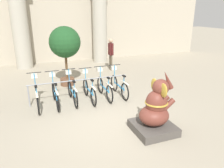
{
  "coord_description": "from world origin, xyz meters",
  "views": [
    {
      "loc": [
        -1.91,
        -5.38,
        3.12
      ],
      "look_at": [
        0.3,
        0.44,
        1.0
      ],
      "focal_mm": 35.0,
      "sensor_mm": 36.0,
      "label": 1
    }
  ],
  "objects_px": {
    "bicycle_4": "(104,87)",
    "elephant_statue": "(155,112)",
    "bicycle_1": "(55,94)",
    "bicycle_2": "(72,91)",
    "bicycle_5": "(119,85)",
    "bicycle_3": "(89,89)",
    "potted_tree": "(65,44)",
    "person_pedestrian": "(111,51)",
    "bicycle_0": "(37,96)"
  },
  "relations": [
    {
      "from": "bicycle_4",
      "to": "elephant_statue",
      "type": "bearing_deg",
      "value": -80.33
    },
    {
      "from": "bicycle_1",
      "to": "elephant_statue",
      "type": "height_order",
      "value": "elephant_statue"
    },
    {
      "from": "bicycle_2",
      "to": "bicycle_4",
      "type": "xyz_separation_m",
      "value": [
        1.19,
        -0.03,
        0.0
      ]
    },
    {
      "from": "bicycle_2",
      "to": "bicycle_5",
      "type": "distance_m",
      "value": 1.79
    },
    {
      "from": "bicycle_3",
      "to": "potted_tree",
      "type": "distance_m",
      "value": 2.44
    },
    {
      "from": "bicycle_4",
      "to": "bicycle_3",
      "type": "bearing_deg",
      "value": -175.76
    },
    {
      "from": "bicycle_1",
      "to": "person_pedestrian",
      "type": "height_order",
      "value": "person_pedestrian"
    },
    {
      "from": "bicycle_0",
      "to": "bicycle_5",
      "type": "height_order",
      "value": "same"
    },
    {
      "from": "bicycle_3",
      "to": "person_pedestrian",
      "type": "distance_m",
      "value": 4.32
    },
    {
      "from": "bicycle_1",
      "to": "bicycle_4",
      "type": "xyz_separation_m",
      "value": [
        1.79,
        0.04,
        0.0
      ]
    },
    {
      "from": "bicycle_0",
      "to": "bicycle_5",
      "type": "distance_m",
      "value": 2.98
    },
    {
      "from": "bicycle_2",
      "to": "person_pedestrian",
      "type": "xyz_separation_m",
      "value": [
        2.81,
        3.59,
        0.61
      ]
    },
    {
      "from": "elephant_statue",
      "to": "potted_tree",
      "type": "bearing_deg",
      "value": 107.82
    },
    {
      "from": "bicycle_0",
      "to": "potted_tree",
      "type": "height_order",
      "value": "potted_tree"
    },
    {
      "from": "bicycle_4",
      "to": "person_pedestrian",
      "type": "xyz_separation_m",
      "value": [
        1.62,
        3.62,
        0.61
      ]
    },
    {
      "from": "bicycle_1",
      "to": "potted_tree",
      "type": "xyz_separation_m",
      "value": [
        0.75,
        1.97,
        1.37
      ]
    },
    {
      "from": "bicycle_4",
      "to": "bicycle_5",
      "type": "height_order",
      "value": "same"
    },
    {
      "from": "bicycle_4",
      "to": "person_pedestrian",
      "type": "height_order",
      "value": "person_pedestrian"
    },
    {
      "from": "bicycle_1",
      "to": "person_pedestrian",
      "type": "distance_m",
      "value": 5.04
    },
    {
      "from": "bicycle_5",
      "to": "elephant_statue",
      "type": "distance_m",
      "value": 2.81
    },
    {
      "from": "bicycle_4",
      "to": "bicycle_1",
      "type": "bearing_deg",
      "value": -178.64
    },
    {
      "from": "elephant_statue",
      "to": "person_pedestrian",
      "type": "relative_size",
      "value": 1.0
    },
    {
      "from": "bicycle_2",
      "to": "person_pedestrian",
      "type": "height_order",
      "value": "person_pedestrian"
    },
    {
      "from": "bicycle_5",
      "to": "person_pedestrian",
      "type": "height_order",
      "value": "person_pedestrian"
    },
    {
      "from": "bicycle_2",
      "to": "bicycle_1",
      "type": "bearing_deg",
      "value": -172.94
    },
    {
      "from": "bicycle_3",
      "to": "bicycle_2",
      "type": "bearing_deg",
      "value": 172.76
    },
    {
      "from": "bicycle_5",
      "to": "elephant_statue",
      "type": "height_order",
      "value": "elephant_statue"
    },
    {
      "from": "bicycle_0",
      "to": "elephant_statue",
      "type": "xyz_separation_m",
      "value": [
        2.86,
        -2.75,
        0.16
      ]
    },
    {
      "from": "person_pedestrian",
      "to": "bicycle_5",
      "type": "bearing_deg",
      "value": -105.85
    },
    {
      "from": "bicycle_5",
      "to": "bicycle_4",
      "type": "bearing_deg",
      "value": -177.26
    },
    {
      "from": "bicycle_1",
      "to": "bicycle_4",
      "type": "distance_m",
      "value": 1.79
    },
    {
      "from": "bicycle_2",
      "to": "person_pedestrian",
      "type": "relative_size",
      "value": 1.01
    },
    {
      "from": "bicycle_3",
      "to": "bicycle_5",
      "type": "height_order",
      "value": "same"
    },
    {
      "from": "bicycle_0",
      "to": "bicycle_5",
      "type": "bearing_deg",
      "value": 1.02
    },
    {
      "from": "elephant_statue",
      "to": "potted_tree",
      "type": "distance_m",
      "value": 5.08
    },
    {
      "from": "bicycle_2",
      "to": "potted_tree",
      "type": "bearing_deg",
      "value": 85.37
    },
    {
      "from": "bicycle_1",
      "to": "bicycle_3",
      "type": "distance_m",
      "value": 1.19
    },
    {
      "from": "person_pedestrian",
      "to": "potted_tree",
      "type": "height_order",
      "value": "potted_tree"
    },
    {
      "from": "bicycle_0",
      "to": "potted_tree",
      "type": "relative_size",
      "value": 0.68
    },
    {
      "from": "bicycle_0",
      "to": "bicycle_1",
      "type": "distance_m",
      "value": 0.6
    },
    {
      "from": "bicycle_1",
      "to": "elephant_statue",
      "type": "bearing_deg",
      "value": -50.39
    },
    {
      "from": "bicycle_1",
      "to": "bicycle_2",
      "type": "bearing_deg",
      "value": 7.06
    },
    {
      "from": "bicycle_2",
      "to": "potted_tree",
      "type": "distance_m",
      "value": 2.34
    },
    {
      "from": "bicycle_4",
      "to": "elephant_statue",
      "type": "distance_m",
      "value": 2.82
    },
    {
      "from": "bicycle_1",
      "to": "potted_tree",
      "type": "height_order",
      "value": "potted_tree"
    },
    {
      "from": "bicycle_4",
      "to": "person_pedestrian",
      "type": "bearing_deg",
      "value": 65.94
    },
    {
      "from": "bicycle_1",
      "to": "elephant_statue",
      "type": "distance_m",
      "value": 3.55
    },
    {
      "from": "bicycle_4",
      "to": "potted_tree",
      "type": "distance_m",
      "value": 2.58
    },
    {
      "from": "bicycle_3",
      "to": "potted_tree",
      "type": "bearing_deg",
      "value": 102.66
    },
    {
      "from": "bicycle_2",
      "to": "bicycle_3",
      "type": "distance_m",
      "value": 0.6
    }
  ]
}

